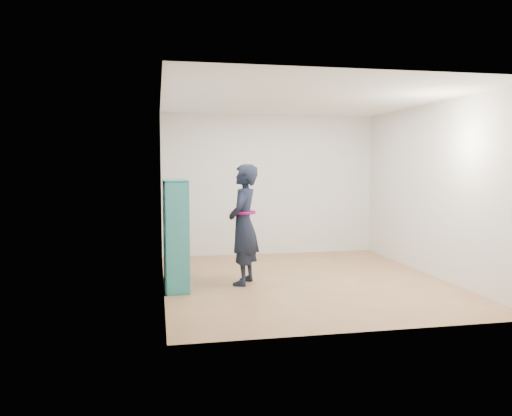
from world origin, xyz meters
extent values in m
plane|color=#986945|center=(0.00, 0.00, 0.00)|extent=(4.50, 4.50, 0.00)
plane|color=white|center=(0.00, 0.00, 2.60)|extent=(4.50, 4.50, 0.00)
cube|color=silver|center=(-2.00, 0.00, 1.30)|extent=(0.02, 4.50, 2.60)
cube|color=silver|center=(2.00, 0.00, 1.30)|extent=(0.02, 4.50, 2.60)
cube|color=silver|center=(0.00, 2.25, 1.30)|extent=(4.00, 0.02, 2.60)
cube|color=silver|center=(0.00, -2.25, 1.30)|extent=(4.00, 0.02, 2.60)
cube|color=teal|center=(-1.83, -0.46, 0.74)|extent=(0.32, 0.02, 1.47)
cube|color=teal|center=(-1.83, 0.62, 0.74)|extent=(0.32, 0.02, 1.47)
cube|color=teal|center=(-1.83, 0.08, 0.01)|extent=(0.32, 1.11, 0.02)
cube|color=teal|center=(-1.83, 0.08, 1.46)|extent=(0.32, 1.11, 0.02)
cube|color=teal|center=(-1.98, 0.08, 0.74)|extent=(0.02, 1.11, 1.47)
cube|color=teal|center=(-1.83, -0.10, 0.74)|extent=(0.30, 0.02, 1.43)
cube|color=teal|center=(-1.83, 0.26, 0.74)|extent=(0.30, 0.02, 1.43)
cube|color=teal|center=(-1.83, 0.08, 0.38)|extent=(0.30, 1.06, 0.02)
cube|color=teal|center=(-1.83, 0.08, 0.74)|extent=(0.30, 1.06, 0.02)
cube|color=teal|center=(-1.83, 0.08, 1.09)|extent=(0.30, 1.06, 0.02)
cube|color=beige|center=(-1.81, -0.28, 0.07)|extent=(0.20, 0.13, 0.08)
cube|color=black|center=(-1.80, -0.33, 0.52)|extent=(0.17, 0.15, 0.26)
cube|color=maroon|center=(-1.80, -0.33, 0.86)|extent=(0.17, 0.15, 0.22)
cube|color=silver|center=(-1.81, -0.28, 1.13)|extent=(0.20, 0.13, 0.05)
cube|color=navy|center=(-1.80, 0.03, 0.15)|extent=(0.17, 0.15, 0.22)
cube|color=brown|center=(-1.80, 0.03, 0.50)|extent=(0.17, 0.15, 0.21)
cube|color=#BFB28C|center=(-1.81, 0.07, 0.79)|extent=(0.20, 0.13, 0.08)
cube|color=#26594C|center=(-1.80, 0.03, 1.20)|extent=(0.17, 0.15, 0.19)
cube|color=beige|center=(-1.80, 0.38, 0.13)|extent=(0.17, 0.15, 0.19)
cube|color=black|center=(-1.81, 0.43, 0.43)|extent=(0.20, 0.13, 0.08)
cube|color=maroon|center=(-1.80, 0.38, 0.88)|extent=(0.17, 0.15, 0.26)
cube|color=silver|center=(-1.80, 0.38, 1.24)|extent=(0.17, 0.15, 0.26)
imported|color=black|center=(-0.89, -0.01, 0.84)|extent=(0.62, 0.73, 1.69)
torus|color=#960B5F|center=(-0.89, -0.01, 1.02)|extent=(0.46, 0.46, 0.04)
cube|color=silver|center=(-1.01, 0.12, 0.96)|extent=(0.03, 0.11, 0.14)
cube|color=black|center=(-1.01, 0.12, 0.96)|extent=(0.03, 0.10, 0.14)
camera|label=1|loc=(-2.06, -6.84, 1.68)|focal=35.00mm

